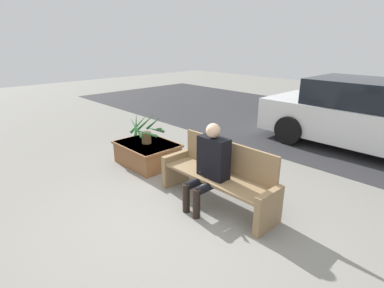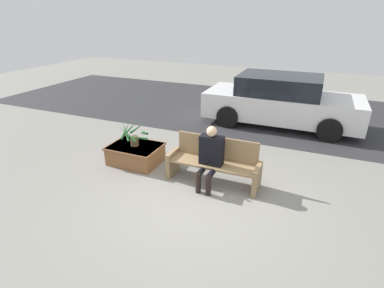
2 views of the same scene
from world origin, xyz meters
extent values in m
plane|color=gray|center=(0.00, 0.00, 0.00)|extent=(30.00, 30.00, 0.00)
cube|color=#2D2D30|center=(0.00, 6.06, 0.00)|extent=(20.00, 6.00, 0.01)
cube|color=#8C704C|center=(-0.83, 0.77, 0.27)|extent=(0.09, 0.53, 0.54)
cube|color=#8C704C|center=(0.95, 0.77, 0.27)|extent=(0.09, 0.53, 0.54)
cube|color=#8C704C|center=(0.06, 0.77, 0.42)|extent=(1.69, 0.49, 0.04)
cube|color=#8C704C|center=(0.06, 1.01, 0.67)|extent=(1.69, 0.04, 0.47)
cube|color=black|center=(0.04, 0.73, 0.73)|extent=(0.46, 0.22, 0.59)
sphere|color=tan|center=(0.04, 0.71, 1.13)|extent=(0.20, 0.20, 0.20)
cylinder|color=black|center=(-0.06, 0.52, 0.38)|extent=(0.11, 0.43, 0.11)
cylinder|color=black|center=(0.14, 0.52, 0.38)|extent=(0.11, 0.43, 0.11)
cylinder|color=black|center=(-0.06, 0.30, 0.21)|extent=(0.10, 0.10, 0.42)
cylinder|color=black|center=(0.14, 0.30, 0.21)|extent=(0.10, 0.10, 0.42)
cube|color=black|center=(0.04, 0.50, 0.54)|extent=(0.07, 0.09, 0.12)
cube|color=brown|center=(-1.85, 0.92, 0.21)|extent=(1.10, 0.83, 0.42)
cube|color=brown|center=(-1.85, 0.92, 0.40)|extent=(1.15, 0.88, 0.04)
cylinder|color=brown|center=(-1.85, 0.92, 0.53)|extent=(0.18, 0.18, 0.22)
cone|color=#2D6B33|center=(-1.63, 0.97, 0.73)|extent=(0.16, 0.48, 0.23)
cone|color=#2D6B33|center=(-1.68, 1.08, 0.72)|extent=(0.37, 0.40, 0.21)
cone|color=#2D6B33|center=(-1.87, 1.11, 0.79)|extent=(0.43, 0.10, 0.34)
cone|color=#2D6B33|center=(-2.00, 1.04, 0.80)|extent=(0.30, 0.35, 0.37)
cone|color=#2D6B33|center=(-2.06, 0.91, 0.77)|extent=(0.08, 0.44, 0.32)
cone|color=#2D6B33|center=(-1.97, 0.78, 0.81)|extent=(0.34, 0.30, 0.37)
cone|color=#2D6B33|center=(-1.88, 0.71, 0.77)|extent=(0.45, 0.11, 0.31)
cone|color=#2D6B33|center=(-1.69, 0.75, 0.71)|extent=(0.38, 0.39, 0.19)
cube|color=silver|center=(0.80, 4.88, 0.58)|extent=(4.53, 1.80, 0.74)
cube|color=black|center=(0.69, 4.88, 1.23)|extent=(2.35, 1.66, 0.55)
cylinder|color=black|center=(2.21, 3.98, 0.33)|extent=(0.65, 0.18, 0.65)
cylinder|color=black|center=(2.21, 5.78, 0.33)|extent=(0.65, 0.18, 0.65)
cylinder|color=black|center=(-0.60, 3.98, 0.33)|extent=(0.65, 0.18, 0.65)
cylinder|color=black|center=(-0.60, 5.78, 0.33)|extent=(0.65, 0.18, 0.65)
camera|label=1|loc=(2.66, -2.16, 2.28)|focal=28.00mm
camera|label=2|loc=(1.75, -4.26, 3.16)|focal=28.00mm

